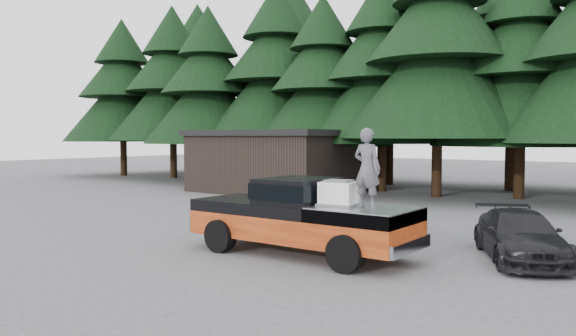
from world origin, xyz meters
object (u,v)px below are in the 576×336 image
Objects in this scene: man_on_bed at (367,168)px; utility_building at (277,161)px; parked_car at (520,236)px; air_compressor at (339,194)px; pickup_truck at (301,228)px.

man_on_bed is 17.73m from utility_building.
utility_building is (-14.99, 9.99, 1.08)m from parked_car.
utility_building is at bearing 125.40° from air_compressor.
man_on_bed is at bearing -45.89° from utility_building.
air_compressor is at bearing -168.94° from parked_car.
pickup_truck is 7.57× the size of air_compressor.
man_on_bed is at bearing -3.89° from pickup_truck.
pickup_truck reaches higher than parked_car.
parked_car is at bearing 31.82° from air_compressor.
utility_building reaches higher than pickup_truck.
pickup_truck is 2.49m from man_on_bed.
air_compressor is (1.17, -0.13, 0.94)m from pickup_truck.
man_on_bed is (1.92, -0.13, 1.58)m from pickup_truck.
utility_building is (-12.33, 12.72, -0.57)m from man_on_bed.
parked_car is (4.58, 2.60, -0.08)m from pickup_truck.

